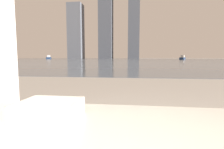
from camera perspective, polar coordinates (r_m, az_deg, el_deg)
The scene contains 8 objects.
towel_stack at distance 0.83m, azimuth -19.73°, elevation -10.88°, with size 0.26×0.22×0.08m.
harbor_water at distance 61.94m, azimuth 6.88°, elevation 4.84°, with size 180.00×110.00×0.01m.
harbor_boat_1 at distance 72.85m, azimuth -29.88°, elevation 4.54°, with size 2.07×2.87×1.03m.
harbor_boat_2 at distance 70.05m, azimuth 22.02°, elevation 5.04°, with size 3.14×4.58×1.63m.
harbor_boat_3 at distance 90.75m, azimuth -19.96°, elevation 5.21°, with size 3.21×5.26×1.87m.
skyline_tower_0 at distance 125.62m, azimuth -11.71°, elevation 13.55°, with size 9.52×9.41×36.73m.
skyline_tower_1 at distance 124.49m, azimuth -2.02°, elevation 22.09°, with size 8.65×11.12×72.16m.
skyline_tower_2 at distance 121.39m, azimuth 7.19°, elevation 19.31°, with size 7.18×12.45×59.20m.
Camera 1 is at (0.21, 0.07, 0.82)m, focal length 28.00 mm.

